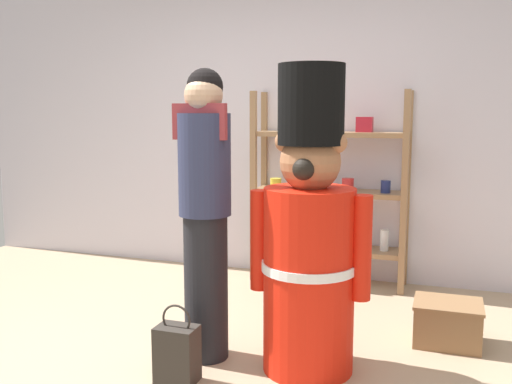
# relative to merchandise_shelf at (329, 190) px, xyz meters

# --- Properties ---
(ground_plane) EXTENTS (6.40, 6.40, 0.00)m
(ground_plane) POSITION_rel_merchandise_shelf_xyz_m (-0.39, -1.98, -0.79)
(ground_plane) COLOR tan
(back_wall) EXTENTS (6.40, 0.12, 2.60)m
(back_wall) POSITION_rel_merchandise_shelf_xyz_m (-0.39, 0.22, 0.51)
(back_wall) COLOR silver
(back_wall) RESTS_ON ground_plane
(merchandise_shelf) EXTENTS (1.29, 0.35, 1.61)m
(merchandise_shelf) POSITION_rel_merchandise_shelf_xyz_m (0.00, 0.00, 0.00)
(merchandise_shelf) COLOR #93704C
(merchandise_shelf) RESTS_ON ground_plane
(teddy_bear_guard) EXTENTS (0.68, 0.52, 1.69)m
(teddy_bear_guard) POSITION_rel_merchandise_shelf_xyz_m (0.23, -1.67, -0.06)
(teddy_bear_guard) COLOR red
(teddy_bear_guard) RESTS_ON ground_plane
(person_shopper) EXTENTS (0.32, 0.30, 1.69)m
(person_shopper) POSITION_rel_merchandise_shelf_xyz_m (-0.38, -1.71, 0.11)
(person_shopper) COLOR black
(person_shopper) RESTS_ON ground_plane
(shopping_bag) EXTENTS (0.22, 0.15, 0.43)m
(shopping_bag) POSITION_rel_merchandise_shelf_xyz_m (-0.40, -2.05, -0.63)
(shopping_bag) COLOR #332D28
(shopping_bag) RESTS_ON ground_plane
(display_crate) EXTENTS (0.41, 0.35, 0.27)m
(display_crate) POSITION_rel_merchandise_shelf_xyz_m (0.97, -1.04, -0.66)
(display_crate) COLOR olive
(display_crate) RESTS_ON ground_plane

